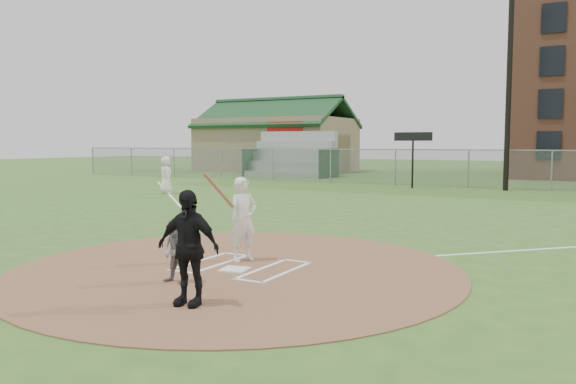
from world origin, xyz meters
The scene contains 14 objects.
ground centered at (0.00, 0.00, 0.00)m, with size 140.00×140.00×0.00m, color #366121.
dirt_circle centered at (0.00, 0.00, 0.01)m, with size 8.40×8.40×0.02m, color brown.
home_plate centered at (0.07, -0.19, 0.04)m, with size 0.47×0.47×0.03m, color white.
foul_line_third centered at (-9.00, 9.00, 0.01)m, with size 0.10×24.00×0.01m, color white.
catcher centered at (-0.24, -1.44, 0.56)m, with size 0.53×0.41×1.09m, color slate.
umpire centered at (0.72, -2.34, 0.86)m, with size 0.99×0.41×1.68m, color black.
ondeck_player centered at (-11.71, 11.57, 0.87)m, with size 0.85×0.55×1.74m, color white.
batters_boxes centered at (0.00, 0.15, 0.03)m, with size 2.08×1.88×0.01m.
batter_at_plate centered at (-0.26, 0.61, 0.86)m, with size 0.85×0.99×1.78m.
outfield_fence centered at (0.00, 22.00, 1.02)m, with size 56.08×0.08×2.03m.
bleachers centered at (-13.00, 26.20, 1.59)m, with size 6.08×3.20×3.20m.
clubhouse centered at (-18.00, 32.99, 2.39)m, with size 12.20×8.71×6.23m.
light_pole centered at (2.00, 21.00, 6.61)m, with size 1.20×0.30×12.22m.
scoreboard_sign centered at (-2.50, 20.20, 2.39)m, with size 2.00×0.10×2.93m.
Camera 1 is at (5.81, -8.65, 2.36)m, focal length 35.00 mm.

